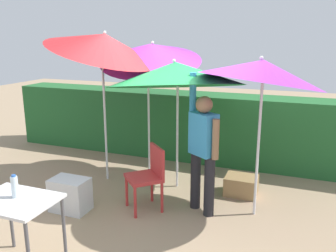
# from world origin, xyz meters

# --- Properties ---
(ground_plane) EXTENTS (24.00, 24.00, 0.00)m
(ground_plane) POSITION_xyz_m (0.00, 0.00, 0.00)
(ground_plane) COLOR #9E8466
(hedge_row) EXTENTS (8.00, 0.70, 1.28)m
(hedge_row) POSITION_xyz_m (0.00, 2.15, 0.64)
(hedge_row) COLOR #23602D
(hedge_row) RESTS_ON ground_plane
(umbrella_rainbow) EXTENTS (1.72, 1.70, 2.49)m
(umbrella_rainbow) POSITION_xyz_m (-0.63, 1.14, 2.07)
(umbrella_rainbow) COLOR silver
(umbrella_rainbow) RESTS_ON ground_plane
(umbrella_orange) EXTENTS (1.62, 1.59, 2.25)m
(umbrella_orange) POSITION_xyz_m (1.25, 0.25, 1.92)
(umbrella_orange) COLOR silver
(umbrella_orange) RESTS_ON ground_plane
(umbrella_yellow) EXTENTS (1.79, 1.77, 2.64)m
(umbrella_yellow) POSITION_xyz_m (-1.20, 0.64, 2.22)
(umbrella_yellow) COLOR silver
(umbrella_yellow) RESTS_ON ground_plane
(umbrella_navy) EXTENTS (2.11, 2.10, 2.19)m
(umbrella_navy) POSITION_xyz_m (-0.04, 0.72, 1.79)
(umbrella_navy) COLOR silver
(umbrella_navy) RESTS_ON ground_plane
(person_vendor) EXTENTS (0.51, 0.38, 1.88)m
(person_vendor) POSITION_xyz_m (0.58, 0.07, 0.93)
(person_vendor) COLOR black
(person_vendor) RESTS_ON ground_plane
(chair_plastic) EXTENTS (0.62, 0.62, 0.89)m
(chair_plastic) POSITION_xyz_m (-0.13, -0.12, 0.51)
(chair_plastic) COLOR #B72D2D
(chair_plastic) RESTS_ON ground_plane
(cooler_box) EXTENTS (0.51, 0.34, 0.46)m
(cooler_box) POSITION_xyz_m (-1.11, -0.56, 0.23)
(cooler_box) COLOR silver
(cooler_box) RESTS_ON ground_plane
(crate_cardboard) EXTENTS (0.48, 0.39, 0.29)m
(crate_cardboard) POSITION_xyz_m (1.00, 0.80, 0.14)
(crate_cardboard) COLOR #9E7A4C
(crate_cardboard) RESTS_ON ground_plane
(folding_table) EXTENTS (0.80, 0.60, 0.77)m
(folding_table) POSITION_xyz_m (-0.83, -1.79, 0.67)
(folding_table) COLOR #4C4C51
(folding_table) RESTS_ON ground_plane
(bottle_water) EXTENTS (0.07, 0.07, 0.24)m
(bottle_water) POSITION_xyz_m (-0.86, -1.75, 0.88)
(bottle_water) COLOR silver
(bottle_water) RESTS_ON folding_table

